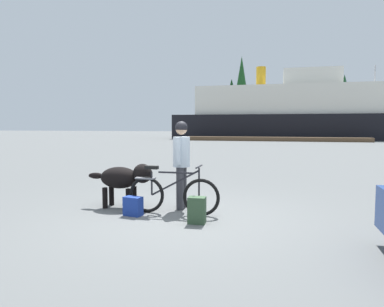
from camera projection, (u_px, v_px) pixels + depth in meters
ground_plane at (180, 218)px, 6.05m from camera, size 160.00×160.00×0.00m
bicycle at (173, 194)px, 6.30m from camera, size 1.68×0.44×0.88m
person_cyclist at (181, 157)px, 6.69m from camera, size 0.32×0.53×1.66m
dog at (124, 178)px, 6.78m from camera, size 1.32×0.49×0.86m
backpack at (197, 210)px, 5.72m from camera, size 0.29×0.21×0.43m
handbag_pannier at (133, 206)px, 6.22m from camera, size 0.35×0.24×0.33m
dock_pier at (275, 139)px, 35.32m from camera, size 17.72×2.05×0.40m
ferry_boat at (288, 114)px, 40.85m from camera, size 25.31×8.44×8.34m
sailboat_moored at (372, 136)px, 36.56m from camera, size 6.37×1.78×7.68m
pine_tree_far_left at (231, 99)px, 56.44m from camera, size 3.32×3.32×8.89m
pine_tree_center at (241, 86)px, 53.87m from camera, size 2.87×2.87×11.99m
pine_tree_mid_back at (344, 97)px, 56.26m from camera, size 3.63×3.63×9.57m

